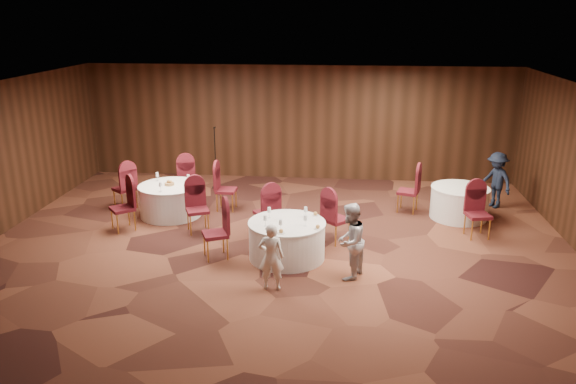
# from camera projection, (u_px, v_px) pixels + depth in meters

# --- Properties ---
(ground) EXTENTS (12.00, 12.00, 0.00)m
(ground) POSITION_uv_depth(u_px,v_px,m) (277.00, 245.00, 11.53)
(ground) COLOR black
(ground) RESTS_ON ground
(room_shell) EXTENTS (12.00, 12.00, 12.00)m
(room_shell) POSITION_uv_depth(u_px,v_px,m) (277.00, 153.00, 10.93)
(room_shell) COLOR silver
(room_shell) RESTS_ON ground
(table_main) EXTENTS (1.50, 1.50, 0.74)m
(table_main) POSITION_uv_depth(u_px,v_px,m) (287.00, 240.00, 10.86)
(table_main) COLOR silver
(table_main) RESTS_ON ground
(table_left) EXTENTS (1.45, 1.45, 0.74)m
(table_left) POSITION_uv_depth(u_px,v_px,m) (171.00, 200.00, 13.14)
(table_left) COLOR silver
(table_left) RESTS_ON ground
(table_right) EXTENTS (1.32, 1.32, 0.74)m
(table_right) POSITION_uv_depth(u_px,v_px,m) (459.00, 202.00, 12.99)
(table_right) COLOR silver
(table_right) RESTS_ON ground
(chairs_main) EXTENTS (3.02, 1.98, 1.00)m
(chairs_main) POSITION_uv_depth(u_px,v_px,m) (274.00, 221.00, 11.46)
(chairs_main) COLOR #450D17
(chairs_main) RESTS_ON ground
(chairs_left) EXTENTS (3.12, 3.04, 1.00)m
(chairs_left) POSITION_uv_depth(u_px,v_px,m) (172.00, 194.00, 13.17)
(chairs_left) COLOR #450D17
(chairs_left) RESTS_ON ground
(chairs_right) EXTENTS (1.94, 2.12, 1.00)m
(chairs_right) POSITION_uv_depth(u_px,v_px,m) (441.00, 202.00, 12.60)
(chairs_right) COLOR #450D17
(chairs_right) RESTS_ON ground
(tabletop_main) EXTENTS (1.10, 1.14, 0.22)m
(tabletop_main) POSITION_uv_depth(u_px,v_px,m) (294.00, 219.00, 10.60)
(tabletop_main) COLOR silver
(tabletop_main) RESTS_ON table_main
(tabletop_left) EXTENTS (0.87, 0.85, 0.22)m
(tabletop_left) POSITION_uv_depth(u_px,v_px,m) (169.00, 182.00, 13.01)
(tabletop_left) COLOR silver
(tabletop_left) RESTS_ON table_left
(tabletop_right) EXTENTS (0.08, 0.08, 0.22)m
(tabletop_right) POSITION_uv_depth(u_px,v_px,m) (474.00, 184.00, 12.59)
(tabletop_right) COLOR silver
(tabletop_right) RESTS_ON table_right
(mic_stand) EXTENTS (0.24, 0.24, 1.68)m
(mic_stand) POSITION_uv_depth(u_px,v_px,m) (216.00, 170.00, 15.19)
(mic_stand) COLOR black
(mic_stand) RESTS_ON ground
(woman_a) EXTENTS (0.44, 0.29, 1.20)m
(woman_a) POSITION_uv_depth(u_px,v_px,m) (271.00, 257.00, 9.56)
(woman_a) COLOR white
(woman_a) RESTS_ON ground
(woman_b) EXTENTS (0.75, 0.83, 1.40)m
(woman_b) POSITION_uv_depth(u_px,v_px,m) (350.00, 241.00, 9.95)
(woman_b) COLOR #BAB9BF
(woman_b) RESTS_ON ground
(man_c) EXTENTS (0.92, 1.02, 1.38)m
(man_c) POSITION_uv_depth(u_px,v_px,m) (496.00, 180.00, 13.62)
(man_c) COLOR black
(man_c) RESTS_ON ground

